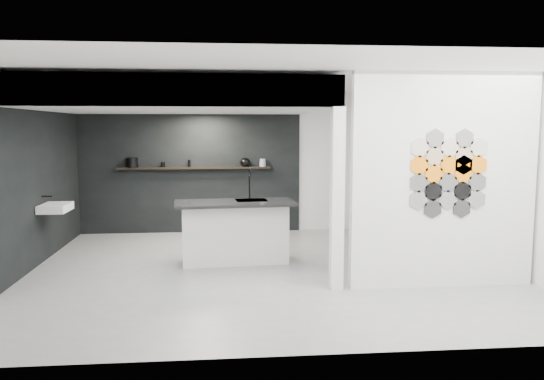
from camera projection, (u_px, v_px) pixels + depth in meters
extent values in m
cube|color=slate|center=(267.00, 270.00, 7.84)|extent=(7.00, 6.00, 0.01)
cube|color=silver|center=(444.00, 181.00, 6.89)|extent=(2.45, 0.15, 2.80)
cube|color=black|center=(190.00, 174.00, 10.52)|extent=(4.40, 0.04, 2.35)
cube|color=black|center=(43.00, 186.00, 8.37)|extent=(0.04, 4.00, 2.35)
cube|color=silver|center=(180.00, 98.00, 8.41)|extent=(4.40, 4.00, 0.40)
cube|color=silver|center=(337.00, 199.00, 6.79)|extent=(0.16, 0.16, 2.35)
cube|color=silver|center=(168.00, 90.00, 6.51)|extent=(4.40, 0.16, 0.40)
cube|color=silver|center=(55.00, 208.00, 8.24)|extent=(0.40, 0.60, 0.12)
cube|color=black|center=(194.00, 168.00, 10.41)|extent=(3.00, 0.15, 0.04)
cube|color=silver|center=(235.00, 233.00, 8.23)|extent=(1.65, 0.71, 0.92)
cube|color=black|center=(235.00, 203.00, 8.09)|extent=(1.88, 0.94, 0.04)
cube|color=black|center=(251.00, 200.00, 8.26)|extent=(0.51, 0.44, 0.02)
cylinder|color=black|center=(250.00, 185.00, 8.45)|extent=(0.03, 0.03, 0.43)
torus|color=black|center=(250.00, 172.00, 8.36)|extent=(0.03, 0.15, 0.15)
cylinder|color=black|center=(132.00, 163.00, 10.29)|extent=(0.27, 0.27, 0.19)
ellipsoid|color=black|center=(245.00, 162.00, 10.49)|extent=(0.21, 0.21, 0.17)
cylinder|color=gray|center=(263.00, 164.00, 10.53)|extent=(0.16, 0.16, 0.09)
cylinder|color=gray|center=(263.00, 163.00, 10.52)|extent=(0.14, 0.14, 0.15)
cylinder|color=black|center=(189.00, 163.00, 10.39)|extent=(0.06, 0.06, 0.14)
cylinder|color=black|center=(163.00, 165.00, 10.35)|extent=(0.10, 0.10, 0.10)
cylinder|color=silver|center=(418.00, 200.00, 6.80)|extent=(0.26, 0.02, 0.26)
cylinder|color=black|center=(419.00, 183.00, 6.77)|extent=(0.26, 0.02, 0.26)
cylinder|color=orange|center=(419.00, 165.00, 6.75)|extent=(0.26, 0.02, 0.26)
cylinder|color=beige|center=(420.00, 148.00, 6.72)|extent=(0.26, 0.02, 0.26)
cylinder|color=#2D2D2D|center=(433.00, 209.00, 6.83)|extent=(0.26, 0.02, 0.26)
cylinder|color=black|center=(433.00, 191.00, 6.80)|extent=(0.26, 0.02, 0.26)
cylinder|color=orange|center=(434.00, 174.00, 6.78)|extent=(0.26, 0.02, 0.26)
cylinder|color=tan|center=(434.00, 156.00, 6.75)|extent=(0.26, 0.02, 0.26)
cylinder|color=#66635E|center=(435.00, 139.00, 6.73)|extent=(0.26, 0.02, 0.26)
cylinder|color=silver|center=(448.00, 200.00, 6.84)|extent=(0.26, 0.02, 0.26)
cylinder|color=black|center=(448.00, 182.00, 6.81)|extent=(0.26, 0.02, 0.26)
cylinder|color=orange|center=(449.00, 165.00, 6.78)|extent=(0.26, 0.02, 0.26)
cylinder|color=beige|center=(450.00, 147.00, 6.76)|extent=(0.26, 0.02, 0.26)
cylinder|color=#2D2D2D|center=(462.00, 208.00, 6.87)|extent=(0.26, 0.02, 0.26)
cylinder|color=black|center=(462.00, 191.00, 6.84)|extent=(0.26, 0.02, 0.26)
cylinder|color=orange|center=(463.00, 174.00, 6.81)|extent=(0.26, 0.02, 0.26)
cylinder|color=tan|center=(464.00, 156.00, 6.79)|extent=(0.26, 0.02, 0.26)
cylinder|color=#66635E|center=(465.00, 139.00, 6.76)|extent=(0.26, 0.02, 0.26)
cylinder|color=silver|center=(476.00, 199.00, 6.87)|extent=(0.26, 0.02, 0.26)
cylinder|color=black|center=(477.00, 182.00, 6.84)|extent=(0.26, 0.02, 0.26)
cylinder|color=orange|center=(478.00, 165.00, 6.82)|extent=(0.26, 0.02, 0.26)
cylinder|color=beige|center=(479.00, 147.00, 6.79)|extent=(0.26, 0.02, 0.26)
cylinder|color=orange|center=(464.00, 165.00, 6.80)|extent=(0.26, 0.02, 0.26)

